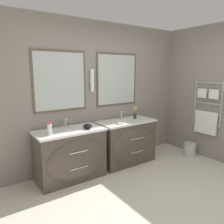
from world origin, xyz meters
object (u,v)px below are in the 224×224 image
Objects in this scene: toiletry_bottle at (49,129)px; waste_bin at (190,149)px; vanity_left at (71,155)px; amenity_bowl at (88,126)px; flower_vase at (135,114)px; vanity_right at (127,142)px.

toiletry_bottle reaches higher than waste_bin.
toiletry_bottle is (-0.35, -0.06, 0.49)m from vanity_left.
vanity_left is 0.53m from amenity_bowl.
vanity_left is 1.49m from flower_vase.
amenity_bowl is (0.62, -0.02, -0.04)m from toiletry_bottle.
vanity_right is at bearing 159.22° from waste_bin.
vanity_right reaches higher than waste_bin.
amenity_bowl is 0.62× the size of flower_vase.
flower_vase is at bearing 151.07° from waste_bin.
toiletry_bottle is 2.90m from waste_bin.
toiletry_bottle is at bearing 171.19° from waste_bin.
flower_vase is 1.40m from waste_bin.
vanity_left is 1.00× the size of vanity_right.
amenity_bowl is at bearing 169.12° from waste_bin.
amenity_bowl is at bearing -14.81° from vanity_left.
flower_vase is (0.26, 0.08, 0.50)m from vanity_right.
toiletry_bottle is at bearing -177.84° from vanity_right.
flower_vase reaches higher than amenity_bowl.
flower_vase reaches higher than vanity_left.
vanity_left is 0.60m from toiletry_bottle.
flower_vase is at bearing 3.20° from vanity_left.
flower_vase is at bearing 4.40° from toiletry_bottle.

